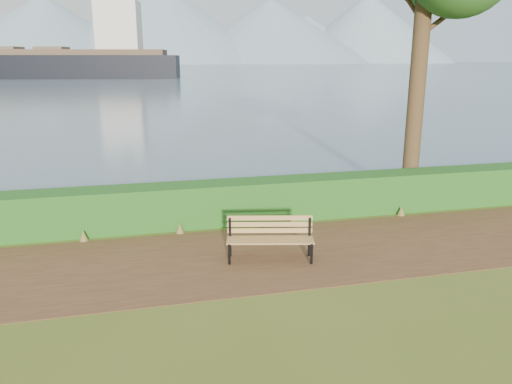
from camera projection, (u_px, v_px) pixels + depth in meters
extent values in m
plane|color=#525E1B|center=(247.00, 263.00, 9.76)|extent=(140.00, 140.00, 0.00)
cube|color=#522F1C|center=(243.00, 257.00, 10.04)|extent=(40.00, 3.40, 0.01)
cube|color=#194915|center=(223.00, 203.00, 12.07)|extent=(32.00, 0.85, 1.00)
cube|color=#476573|center=(134.00, 66.00, 253.64)|extent=(700.00, 510.00, 0.00)
cone|color=#7891A0|center=(45.00, 29.00, 360.27)|extent=(160.00, 160.00, 48.00)
cone|color=#7891A0|center=(157.00, 22.00, 386.21)|extent=(190.00, 190.00, 62.00)
cone|color=#7891A0|center=(270.00, 31.00, 403.74)|extent=(170.00, 170.00, 50.00)
cone|color=#7891A0|center=(367.00, 28.00, 432.75)|extent=(150.00, 150.00, 58.00)
cone|color=#7891A0|center=(119.00, 41.00, 406.27)|extent=(120.00, 120.00, 35.00)
cone|color=#7891A0|center=(307.00, 39.00, 437.68)|extent=(130.00, 130.00, 40.00)
cube|color=black|center=(229.00, 254.00, 9.64)|extent=(0.06, 0.07, 0.43)
cube|color=black|center=(230.00, 237.00, 9.99)|extent=(0.06, 0.07, 0.82)
cube|color=black|center=(230.00, 242.00, 9.79)|extent=(0.16, 0.49, 0.05)
cube|color=black|center=(312.00, 254.00, 9.65)|extent=(0.06, 0.07, 0.43)
cube|color=black|center=(309.00, 237.00, 10.01)|extent=(0.06, 0.07, 0.82)
cube|color=black|center=(311.00, 241.00, 9.81)|extent=(0.16, 0.49, 0.05)
cube|color=#9D6D3C|center=(271.00, 243.00, 9.62)|extent=(1.68, 0.47, 0.03)
cube|color=#9D6D3C|center=(270.00, 241.00, 9.73)|extent=(1.68, 0.47, 0.03)
cube|color=#9D6D3C|center=(270.00, 239.00, 9.85)|extent=(1.68, 0.47, 0.03)
cube|color=#9D6D3C|center=(270.00, 237.00, 9.96)|extent=(1.68, 0.47, 0.03)
cube|color=#9D6D3C|center=(270.00, 231.00, 9.99)|extent=(1.67, 0.43, 0.10)
cube|color=#9D6D3C|center=(270.00, 224.00, 9.96)|extent=(1.67, 0.43, 0.10)
cube|color=#9D6D3C|center=(270.00, 218.00, 9.92)|extent=(1.67, 0.43, 0.10)
cylinder|color=#322114|center=(420.00, 56.00, 13.06)|extent=(0.44, 0.44, 7.88)
cylinder|color=#322114|center=(439.00, 21.00, 12.95)|extent=(1.15, 0.13, 0.86)
cube|color=black|center=(19.00, 72.00, 98.10)|extent=(62.92, 20.10, 6.22)
cube|color=brown|center=(17.00, 52.00, 97.15)|extent=(57.85, 18.30, 1.07)
cube|color=silver|center=(119.00, 27.00, 97.27)|extent=(9.11, 8.57, 9.77)
cube|color=brown|center=(5.00, 49.00, 96.82)|extent=(6.24, 6.67, 0.71)
cube|color=brown|center=(52.00, 49.00, 97.43)|extent=(6.24, 6.67, 0.71)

